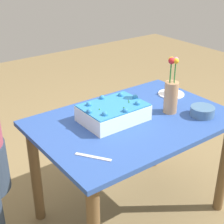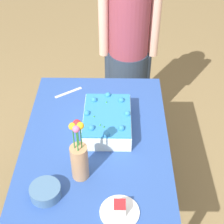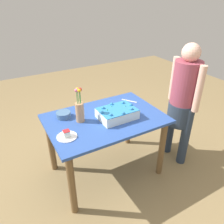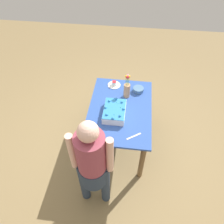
{
  "view_description": "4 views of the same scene",
  "coord_description": "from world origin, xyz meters",
  "px_view_note": "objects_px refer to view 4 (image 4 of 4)",
  "views": [
    {
      "loc": [
        1.26,
        1.46,
        1.75
      ],
      "look_at": [
        0.09,
        -0.11,
        0.79
      ],
      "focal_mm": 55.0,
      "sensor_mm": 36.0,
      "label": 1
    },
    {
      "loc": [
        -1.39,
        -0.12,
        2.19
      ],
      "look_at": [
        0.13,
        -0.09,
        0.86
      ],
      "focal_mm": 55.0,
      "sensor_mm": 36.0,
      "label": 2
    },
    {
      "loc": [
        -0.93,
        -1.79,
        1.96
      ],
      "look_at": [
        0.06,
        -0.05,
        0.84
      ],
      "focal_mm": 35.0,
      "sensor_mm": 36.0,
      "label": 3
    },
    {
      "loc": [
        2.05,
        0.14,
        2.88
      ],
      "look_at": [
        0.11,
        -0.1,
        0.8
      ],
      "focal_mm": 35.0,
      "sensor_mm": 36.0,
      "label": 4
    }
  ],
  "objects_px": {
    "sheet_cake": "(115,111)",
    "cake_knife": "(134,136)",
    "flower_vase": "(127,89)",
    "person_standing": "(92,163)",
    "serving_plate_with_slice": "(114,84)",
    "fruit_bowl": "(138,90)"
  },
  "relations": [
    {
      "from": "serving_plate_with_slice",
      "to": "flower_vase",
      "type": "bearing_deg",
      "value": 42.67
    },
    {
      "from": "sheet_cake",
      "to": "fruit_bowl",
      "type": "bearing_deg",
      "value": 149.56
    },
    {
      "from": "fruit_bowl",
      "to": "person_standing",
      "type": "distance_m",
      "value": 1.38
    },
    {
      "from": "flower_vase",
      "to": "fruit_bowl",
      "type": "relative_size",
      "value": 2.42
    },
    {
      "from": "cake_knife",
      "to": "flower_vase",
      "type": "xyz_separation_m",
      "value": [
        -0.7,
        -0.14,
        0.13
      ]
    },
    {
      "from": "sheet_cake",
      "to": "flower_vase",
      "type": "height_order",
      "value": "flower_vase"
    },
    {
      "from": "flower_vase",
      "to": "sheet_cake",
      "type": "bearing_deg",
      "value": -19.4
    },
    {
      "from": "sheet_cake",
      "to": "fruit_bowl",
      "type": "distance_m",
      "value": 0.58
    },
    {
      "from": "sheet_cake",
      "to": "cake_knife",
      "type": "height_order",
      "value": "sheet_cake"
    },
    {
      "from": "sheet_cake",
      "to": "person_standing",
      "type": "distance_m",
      "value": 0.82
    },
    {
      "from": "cake_knife",
      "to": "person_standing",
      "type": "relative_size",
      "value": 0.13
    },
    {
      "from": "sheet_cake",
      "to": "cake_knife",
      "type": "bearing_deg",
      "value": 39.17
    },
    {
      "from": "sheet_cake",
      "to": "cake_knife",
      "type": "xyz_separation_m",
      "value": [
        0.34,
        0.27,
        -0.05
      ]
    },
    {
      "from": "serving_plate_with_slice",
      "to": "cake_knife",
      "type": "xyz_separation_m",
      "value": [
        0.92,
        0.35,
        -0.02
      ]
    },
    {
      "from": "flower_vase",
      "to": "person_standing",
      "type": "distance_m",
      "value": 1.21
    },
    {
      "from": "cake_knife",
      "to": "person_standing",
      "type": "height_order",
      "value": "person_standing"
    },
    {
      "from": "sheet_cake",
      "to": "person_standing",
      "type": "relative_size",
      "value": 0.26
    },
    {
      "from": "flower_vase",
      "to": "cake_knife",
      "type": "bearing_deg",
      "value": 11.58
    },
    {
      "from": "serving_plate_with_slice",
      "to": "person_standing",
      "type": "height_order",
      "value": "person_standing"
    },
    {
      "from": "serving_plate_with_slice",
      "to": "flower_vase",
      "type": "relative_size",
      "value": 0.51
    },
    {
      "from": "cake_knife",
      "to": "fruit_bowl",
      "type": "distance_m",
      "value": 0.83
    },
    {
      "from": "flower_vase",
      "to": "person_standing",
      "type": "relative_size",
      "value": 0.25
    }
  ]
}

